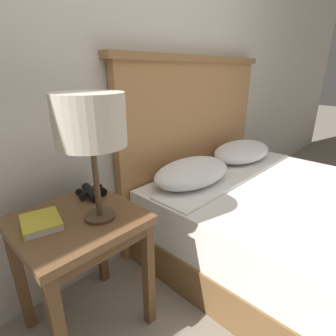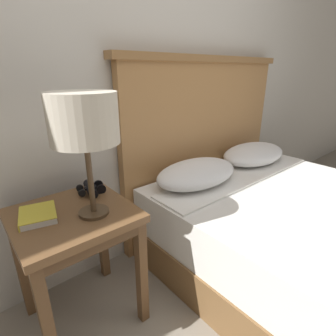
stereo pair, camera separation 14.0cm
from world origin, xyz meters
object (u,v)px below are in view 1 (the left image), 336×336
object	(u,v)px
nightstand	(79,236)
table_lamp	(90,122)
book_on_nightstand	(40,222)
binoculars_pair	(91,192)
bed	(291,222)

from	to	relation	value
nightstand	table_lamp	size ratio (longest dim) A/B	1.19
table_lamp	book_on_nightstand	distance (m)	0.46
book_on_nightstand	binoculars_pair	world-z (taller)	binoculars_pair
book_on_nightstand	nightstand	bearing A→B (deg)	-18.97
bed	binoculars_pair	xyz separation A→B (m)	(-0.99, 0.66, 0.33)
nightstand	binoculars_pair	distance (m)	0.23
nightstand	bed	xyz separation A→B (m)	(1.14, -0.53, -0.22)
book_on_nightstand	binoculars_pair	distance (m)	0.30
bed	binoculars_pair	distance (m)	1.24
bed	table_lamp	size ratio (longest dim) A/B	3.52
table_lamp	binoculars_pair	bearing A→B (deg)	68.57
nightstand	bed	world-z (taller)	bed
binoculars_pair	table_lamp	bearing A→B (deg)	-111.43
nightstand	binoculars_pair	bearing A→B (deg)	41.35
book_on_nightstand	table_lamp	bearing A→B (deg)	-30.42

